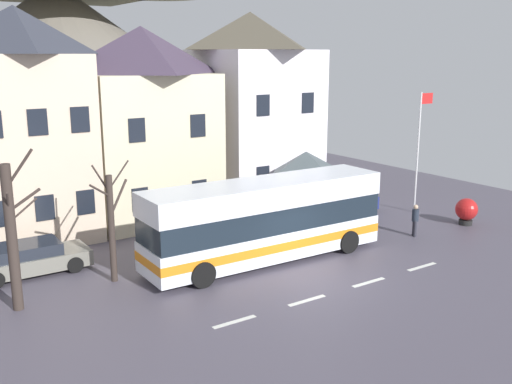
{
  "coord_description": "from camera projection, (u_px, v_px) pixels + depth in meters",
  "views": [
    {
      "loc": [
        -13.73,
        -16.2,
        8.42
      ],
      "look_at": [
        1.22,
        5.86,
        2.16
      ],
      "focal_mm": 41.17,
      "sensor_mm": 36.0,
      "label": 1
    }
  ],
  "objects": [
    {
      "name": "townhouse_01",
      "position": [
        145.0,
        125.0,
        29.91
      ],
      "size": [
        6.33,
        5.55,
        9.79
      ],
      "color": "beige",
      "rests_on": "ground_plane"
    },
    {
      "name": "hilltop_castle",
      "position": [
        61.0,
        68.0,
        43.04
      ],
      "size": [
        37.7,
        37.7,
        20.19
      ],
      "color": "slate",
      "rests_on": "ground_plane"
    },
    {
      "name": "ground_plane",
      "position": [
        315.0,
        280.0,
        22.49
      ],
      "size": [
        40.0,
        60.0,
        0.07
      ],
      "color": "#4E4956"
    },
    {
      "name": "bare_tree_02",
      "position": [
        111.0,
        224.0,
        21.89
      ],
      "size": [
        1.83,
        1.87,
        4.62
      ],
      "color": "#382D28",
      "rests_on": "ground_plane"
    },
    {
      "name": "parked_car_01",
      "position": [
        29.0,
        259.0,
        22.97
      ],
      "size": [
        4.45,
        1.96,
        1.25
      ],
      "rotation": [
        0.0,
        0.0,
        0.0
      ],
      "color": "slate",
      "rests_on": "ground_plane"
    },
    {
      "name": "pedestrian_01",
      "position": [
        310.0,
        218.0,
        27.93
      ],
      "size": [
        0.33,
        0.38,
        1.6
      ],
      "color": "black",
      "rests_on": "ground_plane"
    },
    {
      "name": "harbour_buoy",
      "position": [
        466.0,
        210.0,
        29.6
      ],
      "size": [
        1.11,
        1.11,
        1.36
      ],
      "color": "black",
      "rests_on": "ground_plane"
    },
    {
      "name": "pedestrian_02",
      "position": [
        415.0,
        219.0,
        27.7
      ],
      "size": [
        0.32,
        0.32,
        1.54
      ],
      "color": "#2D2D38",
      "rests_on": "ground_plane"
    },
    {
      "name": "parked_car_02",
      "position": [
        341.0,
        202.0,
        31.62
      ],
      "size": [
        3.88,
        1.92,
        1.32
      ],
      "rotation": [
        0.0,
        0.0,
        -0.02
      ],
      "color": "navy",
      "rests_on": "ground_plane"
    },
    {
      "name": "public_bench",
      "position": [
        316.0,
        201.0,
        32.71
      ],
      "size": [
        1.53,
        0.48,
        0.87
      ],
      "color": "#33473D",
      "rests_on": "ground_plane"
    },
    {
      "name": "bare_tree_00",
      "position": [
        12.0,
        236.0,
        19.3
      ],
      "size": [
        1.18,
        0.79,
        5.51
      ],
      "color": "#382D28",
      "rests_on": "ground_plane"
    },
    {
      "name": "transit_bus",
      "position": [
        266.0,
        221.0,
        24.21
      ],
      "size": [
        10.61,
        2.72,
        3.39
      ],
      "rotation": [
        0.0,
        0.0,
        -0.02
      ],
      "color": "white",
      "rests_on": "ground_plane"
    },
    {
      "name": "pedestrian_00",
      "position": [
        336.0,
        206.0,
        29.7
      ],
      "size": [
        0.32,
        0.32,
        1.57
      ],
      "color": "#38332D",
      "rests_on": "ground_plane"
    },
    {
      "name": "flagpole",
      "position": [
        419.0,
        143.0,
        31.32
      ],
      "size": [
        0.95,
        0.1,
        6.51
      ],
      "color": "silver",
      "rests_on": "ground_plane"
    },
    {
      "name": "bus_shelter",
      "position": [
        306.0,
        164.0,
        29.49
      ],
      "size": [
        3.6,
        3.6,
        3.69
      ],
      "color": "#473D33",
      "rests_on": "ground_plane"
    },
    {
      "name": "townhouse_02",
      "position": [
        250.0,
        108.0,
        34.13
      ],
      "size": [
        5.96,
        6.91,
        10.76
      ],
      "color": "white",
      "rests_on": "ground_plane"
    },
    {
      "name": "townhouse_00",
      "position": [
        23.0,
        126.0,
        26.47
      ],
      "size": [
        5.33,
        5.26,
        10.51
      ],
      "color": "beige",
      "rests_on": "ground_plane"
    }
  ]
}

